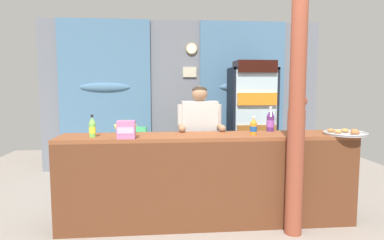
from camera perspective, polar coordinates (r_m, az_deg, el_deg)
ground_plane at (r=4.41m, az=0.05°, el=-14.15°), size 7.68×7.68×0.00m
back_wall_curtained at (r=5.95m, az=-1.83°, el=4.59°), size 5.01×0.22×2.67m
stall_counter at (r=3.52m, az=3.06°, el=-9.09°), size 3.17×0.52×0.99m
timber_post at (r=3.41m, az=17.77°, el=0.79°), size 0.19×0.17×2.55m
drink_fridge at (r=5.67m, az=10.44°, el=1.21°), size 0.77×0.61×1.93m
bottle_shelf_rack at (r=5.68m, az=1.04°, el=-3.31°), size 0.48×0.28×1.15m
plastic_lawn_chair at (r=5.36m, az=-10.51°, el=-5.14°), size 0.61×0.61×0.86m
shopkeeper at (r=4.00m, az=1.34°, el=-2.02°), size 0.54×0.42×1.51m
soda_bottle_grape_soda at (r=3.90m, az=13.52°, el=-0.12°), size 0.09×0.09×0.29m
soda_bottle_iced_tea at (r=3.75m, az=17.48°, el=-0.91°), size 0.07×0.07×0.22m
soda_bottle_lime_soda at (r=3.51m, az=-16.99°, el=-1.27°), size 0.07×0.07×0.23m
soda_bottle_orange_soda at (r=3.58m, az=10.68°, el=-1.16°), size 0.07×0.07×0.20m
snack_box_wafer at (r=3.33m, az=-11.41°, el=-1.65°), size 0.18×0.13×0.18m
pastry_tray at (r=3.90m, az=25.18°, el=-2.04°), size 0.45×0.45×0.07m
banana_bunch at (r=3.70m, az=-11.50°, el=-1.41°), size 0.27×0.06×0.16m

